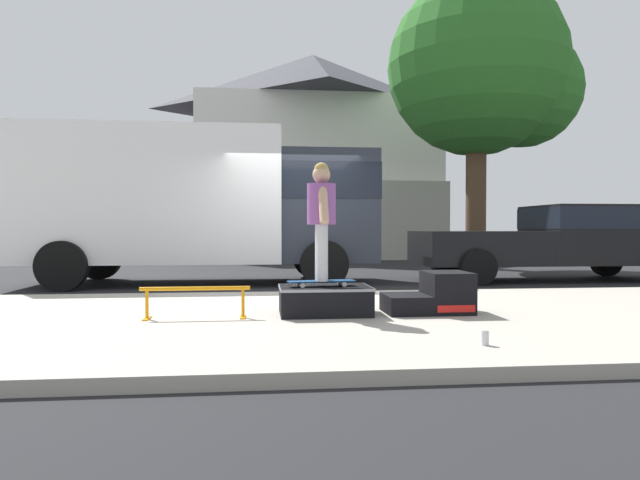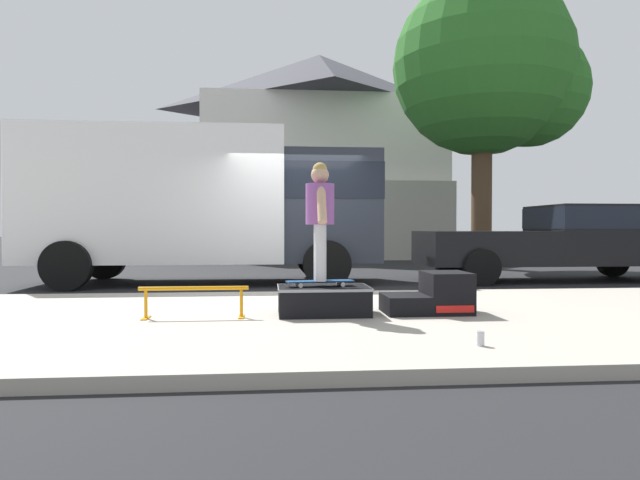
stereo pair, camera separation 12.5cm
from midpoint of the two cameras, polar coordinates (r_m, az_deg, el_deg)
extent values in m
plane|color=black|center=(9.45, -1.67, -5.61)|extent=(140.00, 140.00, 0.00)
cube|color=#A8A093|center=(6.48, -0.03, -8.21)|extent=(50.00, 5.00, 0.12)
cube|color=black|center=(6.55, 0.89, -6.14)|extent=(1.04, 0.71, 0.33)
cube|color=gray|center=(6.54, 0.89, -4.86)|extent=(1.06, 0.73, 0.03)
cube|color=black|center=(6.73, 9.14, -6.43)|extent=(0.50, 0.64, 0.22)
cube|color=black|center=(6.85, 13.21, -5.19)|extent=(0.50, 0.64, 0.48)
cube|color=red|center=(6.57, 14.11, -6.83)|extent=(0.44, 0.01, 0.08)
cylinder|color=orange|center=(6.41, -12.14, -4.81)|extent=(1.21, 0.04, 0.04)
cylinder|color=orange|center=(6.52, -16.74, -6.21)|extent=(0.04, 0.04, 0.33)
cube|color=orange|center=(6.54, -16.73, -7.59)|extent=(0.06, 0.28, 0.01)
cylinder|color=orange|center=(6.39, -7.43, -6.31)|extent=(0.04, 0.04, 0.33)
cube|color=orange|center=(6.41, -7.43, -7.73)|extent=(0.06, 0.28, 0.01)
cube|color=navy|center=(6.51, 0.55, -4.21)|extent=(0.80, 0.32, 0.02)
cylinder|color=silver|center=(6.67, 2.43, -4.38)|extent=(0.06, 0.04, 0.05)
cylinder|color=silver|center=(6.50, 2.89, -4.53)|extent=(0.06, 0.04, 0.05)
cylinder|color=silver|center=(6.54, -1.77, -4.49)|extent=(0.06, 0.04, 0.05)
cylinder|color=silver|center=(6.37, -1.42, -4.64)|extent=(0.06, 0.04, 0.05)
cylinder|color=silver|center=(6.57, 0.48, -1.25)|extent=(0.13, 0.13, 0.65)
cylinder|color=silver|center=(6.41, 0.62, -1.32)|extent=(0.13, 0.13, 0.65)
cylinder|color=#8C4C99|center=(6.49, 0.55, 3.66)|extent=(0.33, 0.33, 0.47)
cylinder|color=tan|center=(6.70, 0.37, 3.48)|extent=(0.10, 0.29, 0.45)
cylinder|color=tan|center=(6.28, 0.74, 3.63)|extent=(0.10, 0.29, 0.45)
sphere|color=tan|center=(6.51, 0.55, 6.64)|extent=(0.21, 0.21, 0.21)
sphere|color=tan|center=(6.52, 0.55, 7.14)|extent=(0.17, 0.17, 0.17)
cylinder|color=silver|center=(5.04, 16.68, -9.58)|extent=(0.07, 0.07, 0.12)
cylinder|color=silver|center=(5.03, 16.68, -8.88)|extent=(0.06, 0.06, 0.00)
cube|color=white|center=(11.78, -15.79, 4.21)|extent=(5.00, 2.35, 2.60)
cube|color=#282D38|center=(11.65, 1.17, 3.31)|extent=(1.90, 2.16, 2.20)
cube|color=black|center=(11.67, 1.18, 5.68)|extent=(1.92, 2.19, 0.70)
cylinder|color=black|center=(12.81, -0.09, -1.80)|extent=(0.90, 0.28, 0.90)
cylinder|color=black|center=(10.48, 1.05, -2.47)|extent=(0.90, 0.28, 0.90)
cylinder|color=black|center=(13.25, -20.76, -1.78)|extent=(0.90, 0.28, 0.90)
cylinder|color=black|center=(11.00, -24.06, -2.40)|extent=(0.90, 0.28, 0.90)
cube|color=black|center=(13.35, 25.71, 0.50)|extent=(2.00, 1.85, 1.25)
cube|color=black|center=(13.35, 25.73, 2.00)|extent=(2.02, 1.87, 0.45)
cube|color=black|center=(12.33, 16.49, -0.76)|extent=(2.60, 1.85, 0.70)
cylinder|color=black|center=(14.78, 27.81, -1.89)|extent=(0.72, 0.24, 0.72)
cylinder|color=black|center=(13.08, 13.41, -2.17)|extent=(0.72, 0.24, 0.72)
cylinder|color=black|center=(11.35, 16.39, -2.69)|extent=(0.72, 0.24, 0.72)
cylinder|color=brown|center=(16.32, 16.30, 4.28)|extent=(0.56, 0.56, 4.03)
sphere|color=#286623|center=(16.91, 16.37, 16.62)|extent=(4.94, 4.94, 4.94)
sphere|color=#286623|center=(17.29, 20.68, 14.14)|extent=(3.21, 3.21, 3.21)
cube|color=silver|center=(23.73, 0.06, 5.73)|extent=(9.00, 7.50, 6.00)
cube|color=#B2ADA3|center=(19.68, 1.13, 2.01)|extent=(9.00, 0.50, 2.80)
pyramid|color=#38383F|center=(24.43, 0.06, 15.60)|extent=(9.54, 7.95, 2.40)
camera|label=1|loc=(0.06, -89.52, 0.01)|focal=31.51mm
camera|label=2|loc=(0.06, 90.48, -0.01)|focal=31.51mm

